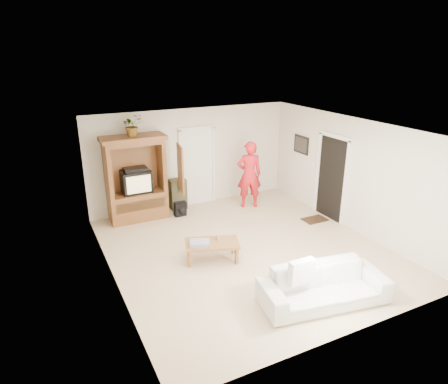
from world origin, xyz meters
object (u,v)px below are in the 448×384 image
object	(u,v)px
man	(249,175)
sofa	(324,286)
coffee_table	(212,244)
armoire	(137,184)

from	to	relation	value
man	sofa	bearing A→B (deg)	95.30
man	coffee_table	distance (m)	3.09
armoire	man	xyz separation A→B (m)	(2.85, -0.53, -0.01)
coffee_table	sofa	bearing A→B (deg)	-44.20
armoire	man	size ratio (longest dim) A/B	1.17
man	sofa	xyz separation A→B (m)	(-1.03, -4.31, -0.59)
sofa	man	bearing A→B (deg)	86.09
armoire	man	distance (m)	2.90
man	coffee_table	xyz separation A→B (m)	(-2.10, -2.19, -0.55)
man	coffee_table	world-z (taller)	man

